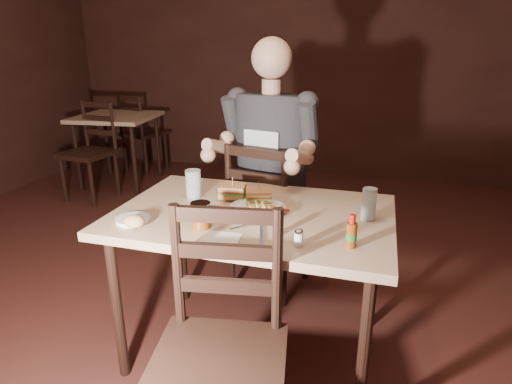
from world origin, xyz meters
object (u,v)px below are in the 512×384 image
(chair_far, at_px, (271,216))
(glass_right, at_px, (369,204))
(chair_near, at_px, (218,364))
(diner, at_px, (267,133))
(dinner_plate, at_px, (257,210))
(side_plate, at_px, (133,220))
(main_table, at_px, (253,227))
(glass_left, at_px, (193,184))
(bg_chair_far, at_px, (144,133))
(bg_chair_near, at_px, (87,153))
(bg_table, at_px, (117,123))
(hot_sauce, at_px, (352,231))
(syrup_dispenser, at_px, (201,215))

(chair_far, relative_size, glass_right, 6.69)
(chair_near, relative_size, diner, 0.94)
(dinner_plate, relative_size, side_plate, 1.76)
(dinner_plate, bearing_deg, main_table, -148.25)
(glass_left, xyz_separation_m, glass_right, (0.85, -0.06, 0.00))
(bg_chair_far, relative_size, glass_right, 6.50)
(main_table, height_order, chair_near, chair_near)
(glass_right, bearing_deg, diner, 137.45)
(side_plate, bearing_deg, glass_right, 16.69)
(chair_near, distance_m, diner, 1.39)
(chair_far, bearing_deg, bg_chair_near, -14.78)
(bg_table, height_order, glass_right, glass_right)
(bg_chair_far, relative_size, dinner_plate, 3.64)
(bg_table, xyz_separation_m, glass_right, (2.72, -2.25, 0.16))
(main_table, height_order, dinner_plate, dinner_plate)
(bg_chair_near, distance_m, dinner_plate, 2.84)
(dinner_plate, height_order, hot_sauce, hot_sauce)
(side_plate, bearing_deg, bg_chair_near, 130.86)
(bg_chair_far, xyz_separation_m, hot_sauce, (2.66, -3.10, 0.37))
(chair_far, relative_size, chair_near, 0.99)
(bg_chair_near, xyz_separation_m, dinner_plate, (2.22, -1.74, 0.30))
(main_table, relative_size, side_plate, 8.71)
(main_table, bearing_deg, chair_far, 96.32)
(bg_chair_near, distance_m, glass_left, 2.51)
(dinner_plate, relative_size, hot_sauce, 1.94)
(bg_chair_far, bearing_deg, diner, 148.95)
(chair_far, distance_m, side_plate, 1.02)
(bg_chair_near, height_order, syrup_dispenser, bg_chair_near)
(bg_chair_near, xyz_separation_m, glass_right, (2.72, -1.70, 0.36))
(main_table, height_order, bg_chair_far, bg_chair_far)
(main_table, xyz_separation_m, side_plate, (-0.48, -0.25, 0.08))
(main_table, bearing_deg, bg_chair_near, 141.54)
(chair_far, bearing_deg, side_plate, 78.31)
(glass_left, bearing_deg, hot_sauce, -23.87)
(bg_table, relative_size, bg_chair_far, 0.94)
(bg_table, height_order, side_plate, side_plate)
(bg_chair_near, relative_size, dinner_plate, 3.73)
(bg_chair_far, distance_m, syrup_dispenser, 3.71)
(diner, distance_m, hot_sauce, 1.02)
(chair_near, bearing_deg, chair_far, 86.88)
(dinner_plate, distance_m, glass_right, 0.50)
(main_table, xyz_separation_m, chair_near, (0.07, -0.68, -0.20))
(bg_chair_far, distance_m, dinner_plate, 3.62)
(bg_chair_near, distance_m, side_plate, 2.66)
(chair_near, xyz_separation_m, bg_chair_near, (-2.27, 2.43, -0.01))
(bg_chair_far, bearing_deg, chair_near, 138.53)
(dinner_plate, bearing_deg, syrup_dispenser, -127.08)
(dinner_plate, bearing_deg, bg_chair_near, 141.89)
(main_table, bearing_deg, syrup_dispenser, -125.68)
(bg_table, height_order, bg_chair_near, bg_chair_near)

